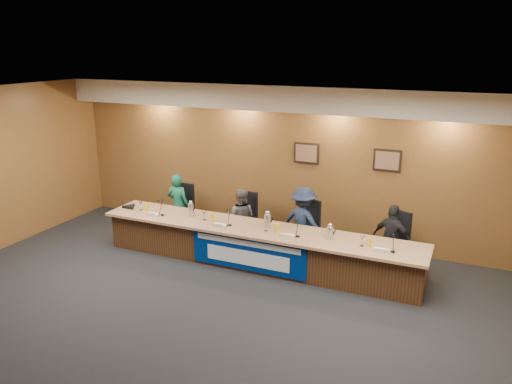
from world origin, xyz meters
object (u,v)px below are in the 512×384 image
Objects in this scene: panelist_b at (241,218)px; office_chair_b at (243,222)px; carafe_mid at (268,221)px; carafe_left at (191,210)px; office_chair_d at (392,245)px; office_chair_c at (304,231)px; office_chair_a at (181,212)px; panelist_d at (392,239)px; dais_body at (257,247)px; carafe_right at (330,233)px; banner at (247,254)px; speakerphone at (130,207)px; panelist_c at (303,222)px; panelist_a at (178,205)px.

panelist_b reaches higher than office_chair_b.
office_chair_b is 1.22m from carafe_mid.
carafe_left is at bearing -178.97° from carafe_mid.
panelist_b is 2.50× the size of office_chair_d.
office_chair_c is at bearing 174.31° from panelist_b.
panelist_b reaches higher than office_chair_a.
carafe_left is (-3.72, -0.69, 0.25)m from panelist_d.
carafe_right reaches higher than dais_body.
office_chair_c is at bearing 14.63° from panelist_d.
office_chair_d is at bearing 171.88° from panelist_b.
carafe_left reaches higher than dais_body.
banner is 8.39× the size of carafe_left.
panelist_d reaches higher than speakerphone.
panelist_c is (0.65, 1.12, 0.31)m from banner.
carafe_left is (0.75, -0.79, 0.40)m from office_chair_a.
panelist_a is 1.49m from office_chair_b.
office_chair_d is (4.46, 0.10, -0.20)m from panelist_a.
office_chair_a is 1.83× the size of carafe_left.
banner is 2.46m from office_chair_a.
carafe_right is (3.52, -0.84, 0.38)m from office_chair_a.
panelist_b is 0.95× the size of panelist_d.
panelist_a is 2.44m from carafe_mid.
panelist_a reaches higher than office_chair_a.
panelist_d is 5.74× the size of carafe_right.
office_chair_b and office_chair_c have the same top height.
panelist_c is 0.83m from carafe_mid.
office_chair_d is 2.29m from carafe_mid.
panelist_a reaches higher than carafe_mid.
carafe_mid reaches higher than office_chair_a.
panelist_d is 5.19m from speakerphone.
office_chair_a is 1.00× the size of office_chair_b.
panelist_c is at bearing 59.81° from banner.
office_chair_a and office_chair_b have the same top height.
office_chair_a is at bearing -157.92° from office_chair_d.
panelist_a reaches higher than panelist_d.
banner is 2.86m from speakerphone.
office_chair_b is (-2.98, 0.10, -0.15)m from panelist_d.
panelist_a is at bearing 168.16° from carafe_right.
panelist_c is 1.34m from office_chair_b.
office_chair_c is 1.83× the size of carafe_left.
panelist_a is at bearing -162.81° from office_chair_c.
panelist_c reaches higher than office_chair_c.
carafe_right is (0.73, -0.74, 0.16)m from panelist_c.
panelist_b is 1.32m from office_chair_c.
banner is (0.00, -0.41, 0.03)m from dais_body.
panelist_c is at bearing -4.01° from office_chair_a.
carafe_left is (0.75, -0.69, 0.20)m from panelist_a.
panelist_c is 3.54m from speakerphone.
carafe_mid is (0.20, 0.04, 0.53)m from dais_body.
office_chair_d is 1.50× the size of speakerphone.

